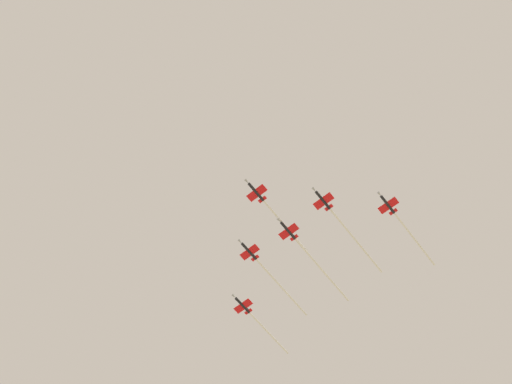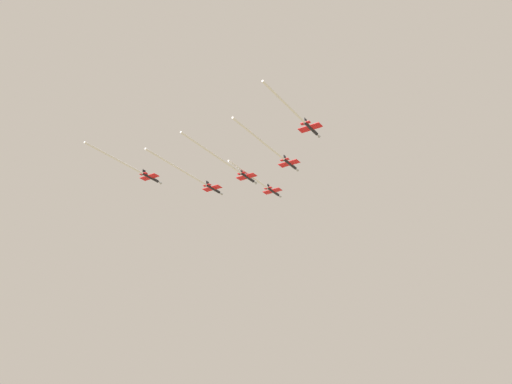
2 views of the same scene
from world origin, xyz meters
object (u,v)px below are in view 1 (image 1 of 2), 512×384
object	(u,v)px
jet_port_inner	(341,222)
jet_starboard_outer	(401,221)
jet_port_outer	(306,252)
jet_center_rear	(254,318)
jet_lead	(270,208)
jet_starboard_inner	(266,270)

from	to	relation	value
jet_port_inner	jet_starboard_outer	xyz separation A→B (m)	(-23.57, -1.69, 2.36)
jet_starboard_outer	jet_port_inner	bearing A→B (deg)	40.72
jet_port_outer	jet_center_rear	world-z (taller)	jet_center_rear
jet_lead	jet_starboard_outer	distance (m)	50.97
jet_starboard_inner	jet_starboard_outer	distance (m)	56.12
jet_starboard_outer	jet_center_rear	size ratio (longest dim) A/B	1.07
jet_port_outer	jet_starboard_outer	world-z (taller)	jet_starboard_outer
jet_port_inner	jet_port_outer	bearing A→B (deg)	-6.39
jet_starboard_inner	jet_starboard_outer	xyz separation A→B (m)	(-52.76, 19.11, 0.91)
jet_center_rear	jet_starboard_outer	bearing A→B (deg)	-179.10
jet_port_outer	jet_port_inner	bearing A→B (deg)	173.61
jet_center_rear	jet_port_outer	bearing A→B (deg)	161.08
jet_lead	jet_starboard_inner	world-z (taller)	jet_starboard_inner
jet_starboard_inner	jet_center_rear	bearing A→B (deg)	-39.97
jet_starboard_inner	jet_center_rear	world-z (taller)	jet_center_rear
jet_starboard_inner	jet_center_rear	xyz separation A→B (m)	(5.42, -22.74, 0.45)
jet_port_inner	jet_starboard_outer	distance (m)	23.75
jet_starboard_outer	jet_starboard_inner	bearing A→B (deg)	16.72
jet_lead	jet_center_rear	size ratio (longest dim) A/B	1.05
jet_lead	jet_center_rear	world-z (taller)	jet_center_rear
jet_port_inner	jet_starboard_inner	bearing A→B (deg)	1.16
jet_port_outer	jet_lead	bearing A→B (deg)	90.00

